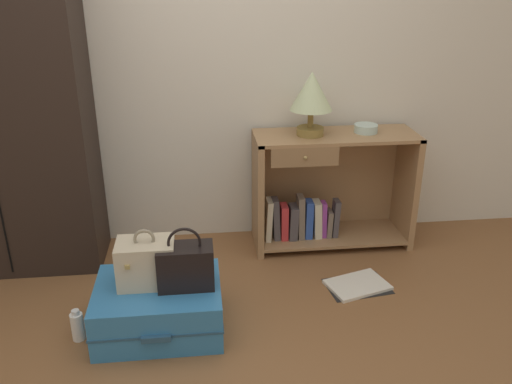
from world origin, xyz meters
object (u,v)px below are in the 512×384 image
bowl (366,128)px  bottle (78,326)px  bookshelf (326,192)px  open_book_on_floor (358,285)px  table_lamp (312,95)px  suitcase_large (159,307)px  handbag (186,265)px  train_case (147,262)px

bowl → bottle: (-1.71, -0.89, -0.71)m
bookshelf → bottle: size_ratio=6.02×
open_book_on_floor → bookshelf: bearing=97.3°
bookshelf → table_lamp: table_lamp is taller
bowl → suitcase_large: 1.69m
suitcase_large → handbag: bearing=-4.5°
handbag → bookshelf: bearing=43.3°
open_book_on_floor → bowl: bearing=74.0°
bookshelf → handbag: bookshelf is taller
table_lamp → open_book_on_floor: (0.20, -0.57, -1.02)m
table_lamp → open_book_on_floor: size_ratio=0.99×
open_book_on_floor → table_lamp: bearing=109.3°
suitcase_large → handbag: (0.15, -0.01, 0.24)m
bookshelf → open_book_on_floor: bearing=-82.7°
table_lamp → bottle: bearing=-146.9°
suitcase_large → bottle: suitcase_large is taller
table_lamp → train_case: bearing=-141.2°
bookshelf → bottle: 1.74m
suitcase_large → bottle: size_ratio=3.73×
train_case → bottle: size_ratio=1.76×
bowl → bottle: bowl is taller
bottle → open_book_on_floor: (1.54, 0.31, -0.07)m
handbag → open_book_on_floor: handbag is taller
table_lamp → bottle: 1.86m
handbag → open_book_on_floor: 1.09m
bookshelf → suitcase_large: bearing=-141.4°
bottle → handbag: bearing=3.4°
table_lamp → handbag: 1.33m
bookshelf → open_book_on_floor: 0.69m
handbag → bottle: (-0.55, -0.03, -0.29)m
suitcase_large → train_case: (-0.05, 0.04, 0.25)m
suitcase_large → bottle: 0.41m
handbag → bottle: bearing=-176.6°
bookshelf → table_lamp: 0.67m
table_lamp → handbag: size_ratio=1.21×
suitcase_large → handbag: size_ratio=1.97×
bottle → open_book_on_floor: 1.57m
train_case → bookshelf: bearing=36.1°
bookshelf → open_book_on_floor: (0.07, -0.58, -0.36)m
table_lamp → open_book_on_floor: 1.18m
handbag → table_lamp: bearing=46.9°
bookshelf → handbag: size_ratio=3.18×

